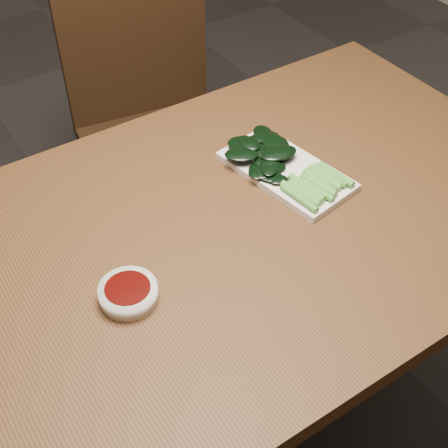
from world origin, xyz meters
TOP-DOWN VIEW (x-y plane):
  - ground at (0.00, 0.00)m, footprint 6.00×6.00m
  - table at (0.00, 0.00)m, footprint 1.40×0.80m
  - chair_far at (0.24, 0.72)m, footprint 0.50×0.50m
  - sauce_bowl at (-0.21, -0.06)m, footprint 0.10×0.10m
  - serving_plate at (0.20, 0.06)m, footprint 0.18×0.29m
  - gai_lan at (0.19, 0.07)m, footprint 0.18×0.29m

SIDE VIEW (x-z plane):
  - ground at x=0.00m, z-range 0.00..0.00m
  - chair_far at x=0.24m, z-range 0.04..0.93m
  - table at x=0.00m, z-range 0.30..1.05m
  - serving_plate at x=0.20m, z-range 0.75..0.76m
  - sauce_bowl at x=-0.21m, z-range 0.75..0.78m
  - gai_lan at x=0.19m, z-range 0.76..0.79m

